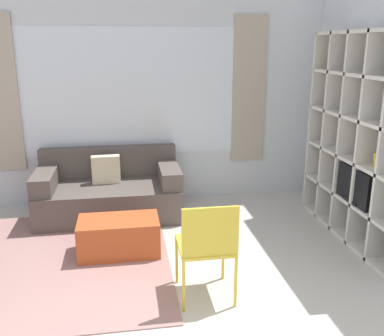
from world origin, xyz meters
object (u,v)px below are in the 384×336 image
object	(u,v)px
shelving_unit	(365,140)
ottoman	(119,237)
couch_main	(110,192)
folding_chair	(207,243)

from	to	relation	value
shelving_unit	ottoman	size ratio (longest dim) A/B	2.73
couch_main	ottoman	xyz separation A→B (m)	(0.11, -1.09, -0.11)
ottoman	folding_chair	distance (m)	1.23
couch_main	folding_chair	distance (m)	2.21
couch_main	folding_chair	bearing A→B (deg)	-67.94
ottoman	folding_chair	bearing A→B (deg)	-53.09
shelving_unit	ottoman	distance (m)	2.72
folding_chair	ottoman	bearing A→B (deg)	-53.09
couch_main	folding_chair	world-z (taller)	folding_chair
folding_chair	shelving_unit	bearing A→B (deg)	-152.65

